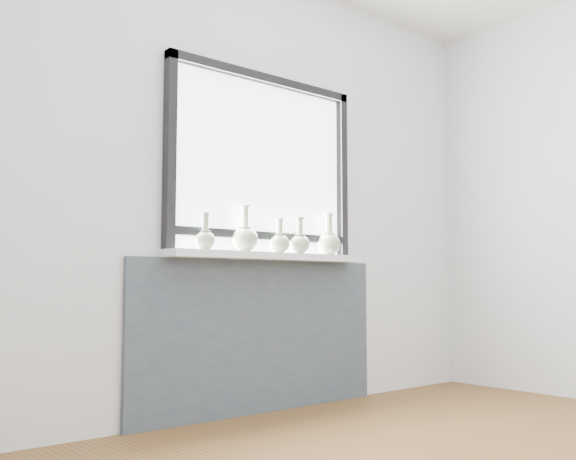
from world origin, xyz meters
TOP-DOWN VIEW (x-y plane):
  - back_wall at (0.00, 1.81)m, footprint 3.60×0.02m
  - apron_panel at (0.00, 1.78)m, footprint 1.70×0.03m
  - windowsill at (0.00, 1.71)m, footprint 1.32×0.18m
  - window at (0.00, 1.77)m, footprint 1.30×0.06m
  - vase_a at (-0.44, 1.70)m, footprint 0.11×0.11m
  - vase_b at (-0.17, 1.72)m, footprint 0.15×0.15m
  - vase_c at (0.06, 1.70)m, footprint 0.12×0.12m
  - vase_d at (0.20, 1.68)m, footprint 0.12×0.12m
  - vase_e at (0.46, 1.71)m, footprint 0.15×0.15m

SIDE VIEW (x-z plane):
  - apron_panel at x=0.00m, z-range 0.00..0.86m
  - windowsill at x=0.00m, z-range 0.86..0.90m
  - vase_a at x=-0.44m, z-range 0.86..1.06m
  - vase_c at x=0.06m, z-range 0.86..1.06m
  - vase_d at x=0.20m, z-range 0.86..1.07m
  - vase_b at x=-0.17m, z-range 0.85..1.11m
  - vase_e at x=0.46m, z-range 0.85..1.11m
  - back_wall at x=0.00m, z-range 0.00..2.60m
  - window at x=0.00m, z-range 0.92..1.97m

